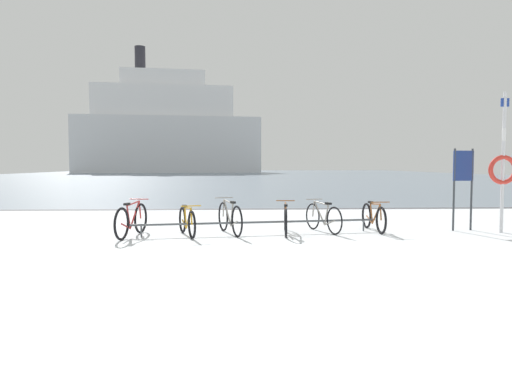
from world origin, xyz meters
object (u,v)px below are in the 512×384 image
Objects in this scene: info_sign at (463,175)px; bicycle_1 at (187,221)px; bicycle_2 at (230,218)px; bicycle_3 at (286,219)px; bicycle_0 at (132,220)px; bicycle_5 at (374,217)px; bicycle_4 at (323,217)px; ferry_ship at (167,131)px; rescue_post at (503,166)px.

bicycle_1 is at bearing -175.31° from info_sign.
info_sign reaches higher than bicycle_1.
bicycle_2 reaches higher than bicycle_3.
bicycle_0 is 1.03× the size of bicycle_2.
bicycle_1 is 0.90× the size of bicycle_5.
ferry_ship is (-15.05, 83.83, 7.91)m from bicycle_4.
bicycle_1 is at bearing 3.03° from bicycle_0.
bicycle_2 is 1.33m from bicycle_3.
info_sign is (5.81, 0.30, 1.01)m from bicycle_2.
bicycle_4 is at bearing 5.49° from bicycle_2.
ferry_ship is (-16.33, 83.75, 7.92)m from bicycle_5.
bicycle_0 is 0.86× the size of info_sign.
bicycle_0 is at bearing -175.56° from info_sign.
bicycle_3 is at bearing -161.74° from bicycle_4.
bicycle_1 is at bearing -173.09° from bicycle_5.
bicycle_3 is 1.06× the size of bicycle_4.
info_sign reaches higher than bicycle_3.
bicycle_5 is (2.24, 0.39, -0.00)m from bicycle_3.
bicycle_3 is at bearing -170.08° from bicycle_5.
info_sign is at bearing 5.07° from bicycle_3.
bicycle_2 is 0.99× the size of bicycle_5.
bicycle_0 is 8.91m from rescue_post.
bicycle_5 is (3.56, 0.29, -0.04)m from bicycle_2.
bicycle_1 is 7.68m from rescue_post.
bicycle_2 reaches higher than bicycle_0.
bicycle_5 is at bearing 3.37° from bicycle_4.
info_sign is 86.06m from ferry_ship.
bicycle_3 is 0.50× the size of rescue_post.
bicycle_3 is at bearing -174.93° from info_sign.
bicycle_3 is 1.01m from bicycle_4.
bicycle_0 is 5.83m from bicycle_5.
bicycle_4 is at bearing 8.28° from bicycle_1.
bicycle_4 reaches higher than bicycle_5.
info_sign is (2.25, 0.01, 1.04)m from bicycle_5.
bicycle_0 is 1.25m from bicycle_1.
bicycle_4 is 0.47× the size of rescue_post.
bicycle_4 is 1.28m from bicycle_5.
bicycle_4 is (4.52, 0.54, -0.02)m from bicycle_0.
bicycle_3 is (2.31, 0.16, 0.01)m from bicycle_1.
bicycle_0 is at bearing -176.37° from bicycle_3.
info_sign is (6.80, 0.56, 1.06)m from bicycle_1.
info_sign is (8.05, 0.62, 1.01)m from bicycle_0.
bicycle_1 is 1.02m from bicycle_2.
rescue_post reaches higher than bicycle_5.
ferry_ship is at bearing 97.11° from bicycle_0.
bicycle_4 is at bearing 175.63° from rescue_post.
info_sign reaches higher than bicycle_4.
info_sign is 0.06× the size of ferry_ship.
ferry_ship is at bearing 102.51° from info_sign.
rescue_post reaches higher than bicycle_0.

